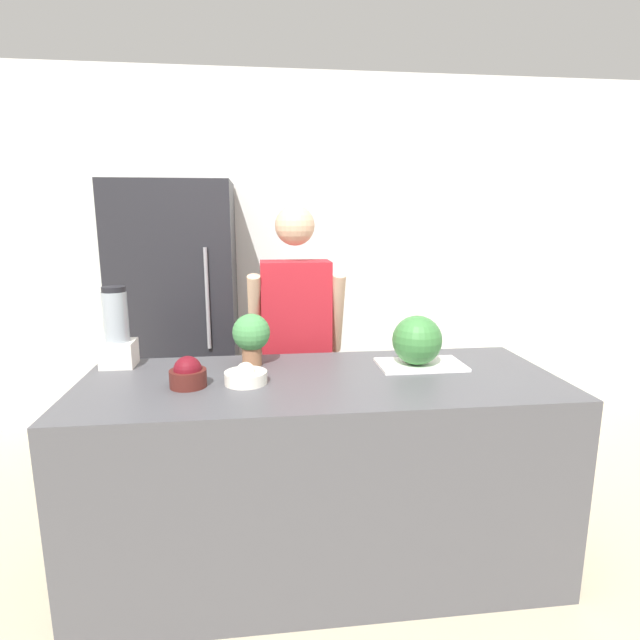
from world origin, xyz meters
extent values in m
plane|color=beige|center=(0.00, 0.00, 0.00)|extent=(14.00, 14.00, 0.00)
cube|color=white|center=(0.00, 2.14, 1.30)|extent=(8.00, 0.06, 2.60)
cube|color=#4C4C51|center=(0.00, 0.41, 0.45)|extent=(2.07, 0.81, 0.90)
cube|color=#232328|center=(-0.82, 1.78, 0.90)|extent=(0.78, 0.62, 1.81)
cylinder|color=gray|center=(-0.58, 1.46, 1.08)|extent=(0.02, 0.02, 0.63)
cube|color=#333338|center=(-0.06, 1.06, 0.39)|extent=(0.29, 0.18, 0.79)
cube|color=#B21E28|center=(-0.06, 1.06, 1.07)|extent=(0.38, 0.22, 0.56)
sphere|color=#DBAD89|center=(-0.06, 1.06, 1.54)|extent=(0.21, 0.21, 0.21)
cylinder|color=#DBAD89|center=(-0.29, 1.02, 1.06)|extent=(0.07, 0.23, 0.47)
cylinder|color=#DBAD89|center=(0.16, 1.02, 1.06)|extent=(0.07, 0.23, 0.47)
cube|color=white|center=(0.49, 0.53, 0.90)|extent=(0.40, 0.24, 0.01)
sphere|color=#3D7F3D|center=(0.46, 0.52, 1.02)|extent=(0.23, 0.23, 0.23)
cylinder|color=#511E19|center=(-0.56, 0.36, 0.93)|extent=(0.15, 0.15, 0.07)
sphere|color=maroon|center=(-0.56, 0.36, 0.97)|extent=(0.12, 0.12, 0.12)
cylinder|color=white|center=(-0.32, 0.38, 0.92)|extent=(0.18, 0.18, 0.05)
sphere|color=white|center=(-0.32, 0.38, 0.95)|extent=(0.08, 0.08, 0.08)
cube|color=silver|center=(-0.92, 0.70, 0.96)|extent=(0.15, 0.15, 0.12)
cylinder|color=#99A3AD|center=(-0.92, 0.70, 1.13)|extent=(0.11, 0.11, 0.23)
cylinder|color=black|center=(-0.92, 0.70, 1.26)|extent=(0.11, 0.11, 0.02)
cylinder|color=#996647|center=(-0.30, 0.64, 0.94)|extent=(0.09, 0.09, 0.09)
sphere|color=#478E4C|center=(-0.30, 0.64, 1.05)|extent=(0.18, 0.18, 0.18)
camera|label=1|loc=(-0.25, -1.65, 1.59)|focal=28.00mm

